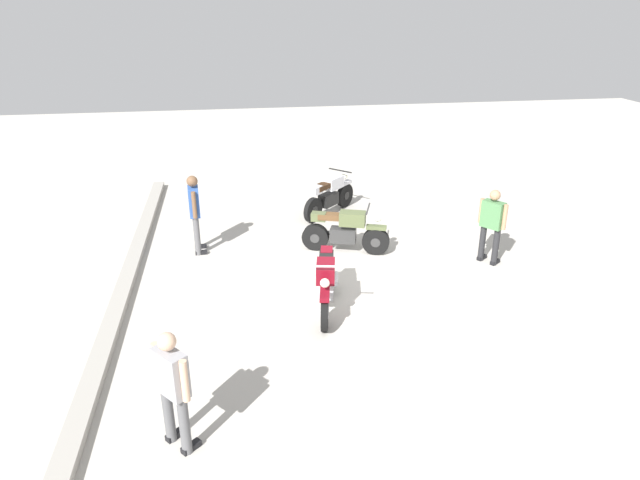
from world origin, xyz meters
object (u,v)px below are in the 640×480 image
motorcycle_maroon_cruiser (326,282)px  person_in_gray_shirt (172,384)px  person_in_blue_shirt (195,209)px  motorcycle_silver_cruiser (329,195)px  person_in_green_shirt (492,222)px  motorcycle_olive_vintage (345,231)px

motorcycle_maroon_cruiser → person_in_gray_shirt: 3.98m
person_in_blue_shirt → person_in_gray_shirt: bearing=-94.0°
person_in_blue_shirt → motorcycle_maroon_cruiser: bearing=-54.5°
motorcycle_silver_cruiser → person_in_blue_shirt: (-1.89, 3.30, 0.49)m
motorcycle_silver_cruiser → person_in_green_shirt: bearing=-95.7°
person_in_gray_shirt → motorcycle_olive_vintage: bearing=19.8°
person_in_green_shirt → person_in_blue_shirt: size_ratio=0.93×
motorcycle_silver_cruiser → motorcycle_olive_vintage: 2.42m
motorcycle_silver_cruiser → motorcycle_maroon_cruiser: size_ratio=0.75×
motorcycle_olive_vintage → person_in_gray_shirt: 6.42m
person_in_green_shirt → person_in_blue_shirt: person_in_blue_shirt is taller
motorcycle_olive_vintage → person_in_green_shirt: bearing=-0.2°
person_in_blue_shirt → person_in_gray_shirt: (-6.06, 0.01, -0.07)m
motorcycle_silver_cruiser → person_in_blue_shirt: bearing=164.7°
motorcycle_silver_cruiser → motorcycle_maroon_cruiser: 4.89m
person_in_green_shirt → motorcycle_maroon_cruiser: bearing=165.1°
motorcycle_maroon_cruiser → person_in_green_shirt: 4.00m
person_in_green_shirt → person_in_blue_shirt: bearing=130.8°
motorcycle_maroon_cruiser → person_in_gray_shirt: (-3.14, 2.41, 0.42)m
motorcycle_silver_cruiser → motorcycle_olive_vintage: size_ratio=0.83×
motorcycle_olive_vintage → person_in_gray_shirt: person_in_gray_shirt is taller
motorcycle_silver_cruiser → motorcycle_maroon_cruiser: same height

